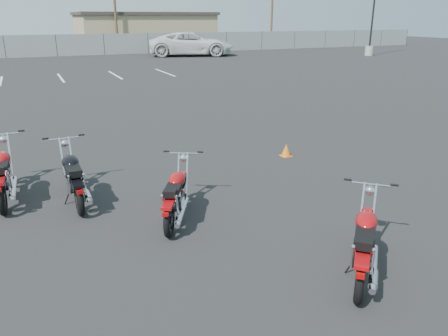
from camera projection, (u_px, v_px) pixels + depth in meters
name	position (u px, v px, depth m)	size (l,w,h in m)	color
ground	(228.00, 216.00, 7.37)	(120.00, 120.00, 0.00)	black
motorcycle_front_red	(4.00, 175.00, 7.93)	(0.83, 2.14, 1.05)	black
motorcycle_second_black	(74.00, 178.00, 7.86)	(0.79, 2.04, 1.00)	black
motorcycle_third_red	(176.00, 196.00, 7.17)	(1.21, 1.79, 0.91)	black
motorcycle_rear_red	(365.00, 243.00, 5.61)	(1.62, 1.66, 0.95)	black
training_cone_near	(286.00, 150.00, 10.54)	(0.25, 0.25, 0.30)	orange
light_pole_east	(372.00, 27.00, 37.52)	(0.80, 0.70, 9.42)	#9C9894
chainlink_fence	(56.00, 45.00, 37.23)	(80.06, 0.06, 1.80)	slate
tan_building_east	(144.00, 30.00, 48.55)	(14.40, 9.40, 3.70)	#9B8C64
utility_pole_c	(114.00, 1.00, 41.76)	(1.80, 0.24, 9.00)	#453420
utility_pole_d	(272.00, 3.00, 49.62)	(1.80, 0.24, 9.00)	#453420
parking_line_stripes	(32.00, 79.00, 23.63)	(15.12, 4.00, 0.01)	silver
white_van	(191.00, 37.00, 37.47)	(8.33, 3.33, 3.16)	silver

